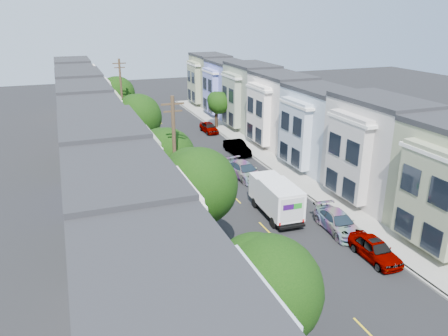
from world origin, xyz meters
name	(u,v)px	position (x,y,z in m)	size (l,w,h in m)	color
ground	(265,229)	(0.00, 0.00, 0.00)	(160.00, 160.00, 0.00)	black
road_slab	(204,166)	(0.00, 15.00, 0.01)	(12.00, 70.00, 0.02)	black
curb_left	(147,173)	(-6.05, 15.00, 0.07)	(0.30, 70.00, 0.15)	gray
curb_right	(256,159)	(6.05, 15.00, 0.07)	(0.30, 70.00, 0.15)	gray
sidewalk_left	(134,174)	(-7.35, 15.00, 0.07)	(2.60, 70.00, 0.15)	gray
sidewalk_right	(267,158)	(7.35, 15.00, 0.07)	(2.60, 70.00, 0.15)	gray
centerline	(204,167)	(0.00, 15.00, 0.00)	(0.12, 70.00, 0.01)	gold
townhouse_row_left	(95,180)	(-11.15, 15.00, 0.00)	(5.00, 70.00, 8.50)	silver
townhouse_row_right	(297,155)	(11.15, 15.00, 0.00)	(5.00, 70.00, 8.50)	silver
tree_a	(265,291)	(-6.30, -12.76, 4.58)	(4.70, 4.70, 6.95)	black
tree_b	(197,187)	(-6.30, -3.36, 5.63)	(4.70, 4.70, 8.00)	black
tree_c	(165,157)	(-6.30, 4.98, 4.91)	(4.51, 4.51, 7.18)	black
tree_d	(138,117)	(-6.30, 17.00, 5.39)	(4.70, 4.70, 7.76)	black
tree_e	(117,94)	(-6.30, 33.07, 5.04)	(4.70, 4.70, 7.41)	black
tree_far_r	(218,103)	(6.90, 29.65, 3.54)	(3.10, 3.10, 5.13)	black
utility_pole_near	(175,166)	(-6.30, 2.00, 5.15)	(1.60, 0.26, 10.00)	#42301E
utility_pole_far	(122,100)	(-6.30, 28.00, 5.15)	(1.60, 0.26, 10.00)	#42301E
fedex_truck	(276,197)	(1.76, 1.89, 1.61)	(2.31, 6.01, 2.88)	white
lead_sedan	(244,171)	(2.68, 10.39, 0.77)	(2.15, 5.12, 1.54)	black
parked_left_b	(260,312)	(-4.90, -9.51, 0.72)	(2.38, 5.16, 1.43)	#0A093A
parked_left_c	(197,223)	(-4.90, 1.55, 0.65)	(1.38, 3.91, 1.30)	#B7BDC2
parked_left_d	(162,171)	(-4.90, 13.13, 0.76)	(2.13, 5.06, 1.52)	#572410
parked_right_a	(375,249)	(4.90, -6.36, 0.72)	(1.70, 4.45, 1.44)	#363E40
parked_right_b	(338,222)	(4.90, -2.18, 0.72)	(2.01, 4.77, 1.43)	white
parked_right_c	(237,148)	(4.90, 17.76, 0.77)	(1.63, 4.61, 1.54)	black
parked_right_d	(209,128)	(4.90, 27.84, 0.70)	(1.64, 4.29, 1.39)	black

